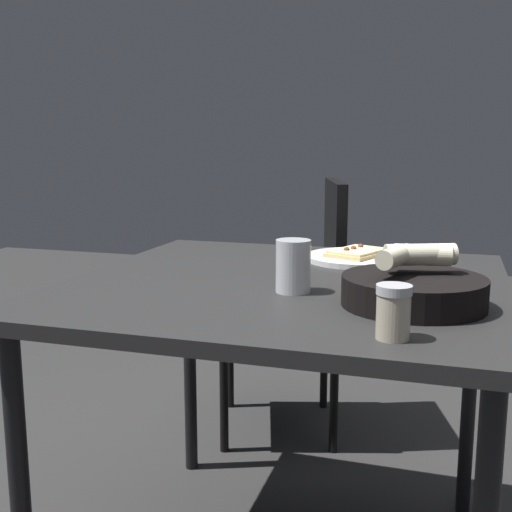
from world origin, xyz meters
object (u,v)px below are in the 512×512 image
Objects in this scene: beer_glass at (293,269)px; chair_near at (303,293)px; pizza_plate at (357,257)px; pepper_shaker at (393,315)px; bread_basket at (413,287)px; dining_table at (286,309)px.

chair_near reaches higher than beer_glass.
pizza_plate is 0.69m from pepper_shaker.
chair_near is at bearing -63.12° from pizza_plate.
pizza_plate is 0.48m from bread_basket.
beer_glass is (0.25, -0.04, 0.01)m from bread_basket.
pizza_plate is at bearing -112.39° from dining_table.
bread_basket is (-0.29, 0.15, 0.10)m from dining_table.
dining_table is 3.58× the size of pizza_plate.
pepper_shaker is at bearing 109.43° from chair_near.
bread_basket is 0.25m from beer_glass.
chair_near is (0.15, -0.82, -0.16)m from dining_table.
pizza_plate is 0.99× the size of bread_basket.
bread_basket is 0.30× the size of chair_near.
dining_table is at bearing -27.82° from bread_basket.
dining_table is 0.34m from bread_basket.
pizza_plate is 0.64m from chair_near.
dining_table is 0.85m from chair_near.
pepper_shaker is at bearing 130.82° from beer_glass.
beer_glass reaches higher than dining_table.
beer_glass is (-0.04, 0.11, 0.12)m from dining_table.
dining_table is 11.04× the size of pepper_shaker.
pizza_plate is 3.08× the size of pepper_shaker.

